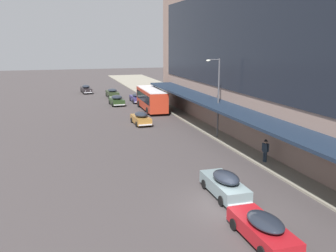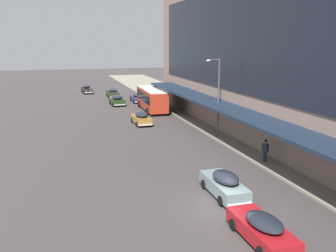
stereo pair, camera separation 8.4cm
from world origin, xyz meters
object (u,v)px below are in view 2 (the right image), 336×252
Objects in this scene: sedan_lead_near at (141,118)px; sedan_second_mid at (117,100)px; sedan_oncoming_rear at (262,228)px; street_lamp at (217,93)px; pedestrian_at_kerb at (265,150)px; sedan_trailing_near at (138,98)px; sedan_trailing_mid at (87,89)px; transit_bus_kerbside_front at (152,98)px; sedan_oncoming_front at (113,93)px; sedan_lead_mid at (224,184)px.

sedan_lead_near is 1.01× the size of sedan_second_mid.
sedan_oncoming_rear is 20.93m from street_lamp.
sedan_oncoming_rear is at bearing -121.76° from pedestrian_at_kerb.
sedan_trailing_near is 2.55× the size of pedestrian_at_kerb.
transit_bus_kerbside_front is at bearing -71.63° from sedan_trailing_mid.
sedan_oncoming_front is 32.59m from street_lamp.
sedan_oncoming_rear is at bearing -96.51° from sedan_lead_mid.
transit_bus_kerbside_front reaches higher than sedan_lead_near.
pedestrian_at_kerb is (6.63, 10.71, 0.46)m from sedan_oncoming_rear.
sedan_oncoming_front is 0.99× the size of sedan_trailing_near.
sedan_trailing_mid is 2.73× the size of pedestrian_at_kerb.
sedan_trailing_mid is 0.64× the size of street_lamp.
transit_bus_kerbside_front is at bearing 98.00° from street_lamp.
sedan_trailing_mid is (-3.76, 30.59, -0.00)m from sedan_lead_near.
sedan_oncoming_rear is (-0.52, -51.40, -0.07)m from sedan_oncoming_front.
sedan_lead_mid is 1.00× the size of sedan_oncoming_rear.
sedan_second_mid is at bearing -150.07° from sedan_trailing_near.
transit_bus_kerbside_front reaches higher than sedan_lead_mid.
pedestrian_at_kerb is at bearing 58.24° from sedan_oncoming_rear.
transit_bus_kerbside_front is 9.35m from sedan_lead_near.
sedan_trailing_mid is (-3.28, 15.96, -0.02)m from sedan_second_mid.
street_lamp is (5.63, 13.85, 3.89)m from sedan_lead_mid.
street_lamp is (2.40, -17.10, 2.89)m from transit_bus_kerbside_front.
sedan_second_mid is 32.71m from pedestrian_at_kerb.
pedestrian_at_kerb is at bearing -81.46° from sedan_oncoming_front.
sedan_lead_near is at bearing -112.46° from transit_bus_kerbside_front.
sedan_lead_near is 11.10m from street_lamp.
street_lamp is at bearing 67.87° from sedan_lead_mid.
transit_bus_kerbside_front is 1.21× the size of street_lamp.
sedan_lead_mid reaches higher than sedan_lead_near.
sedan_second_mid is 4.29m from sedan_trailing_near.
sedan_oncoming_front is 41.15m from pedestrian_at_kerb.
transit_bus_kerbside_front is at bearing 83.96° from sedan_oncoming_rear.
sedan_oncoming_front is 23.33m from sedan_lead_near.
sedan_oncoming_rear is 2.58× the size of pedestrian_at_kerb.
transit_bus_kerbside_front is 15.16m from sedan_oncoming_front.
street_lamp is (-0.34, 8.85, 3.52)m from pedestrian_at_kerb.
sedan_lead_mid is 39.24m from sedan_trailing_near.
sedan_oncoming_front is (-0.14, 45.69, -0.02)m from sedan_lead_mid.
sedan_lead_mid is at bearing -88.76° from sedan_second_mid.
pedestrian_at_kerb is at bearing 39.88° from sedan_lead_mid.
street_lamp is at bearing -79.73° from sedan_oncoming_front.
sedan_oncoming_rear is 0.60× the size of street_lamp.
sedan_lead_mid is at bearing -95.96° from transit_bus_kerbside_front.
sedan_trailing_near is (2.92, 39.13, -0.08)m from sedan_lead_mid.
sedan_lead_mid is 0.94× the size of sedan_trailing_mid.
pedestrian_at_kerb is at bearing -83.96° from transit_bus_kerbside_front.
sedan_lead_near is 0.55× the size of street_lamp.
transit_bus_kerbside_front is at bearing -77.14° from sedan_oncoming_front.
sedan_second_mid is (-4.03, 6.05, -1.01)m from transit_bus_kerbside_front.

